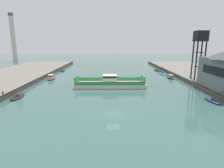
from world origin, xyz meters
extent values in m
plane|color=#3D6660|center=(0.00, 0.00, 0.00)|extent=(400.00, 400.00, 0.00)
cube|color=#4C4742|center=(-25.37, 20.00, 0.64)|extent=(0.30, 140.00, 1.29)
cube|color=#4C4742|center=(25.37, 20.00, 0.64)|extent=(0.30, 140.00, 1.29)
cube|color=beige|center=(-0.58, 22.94, 0.55)|extent=(21.53, 7.20, 1.10)
cube|color=#2D8947|center=(-0.59, 26.43, 1.65)|extent=(20.63, 0.22, 1.10)
cube|color=#2D8947|center=(-0.56, 19.46, 1.65)|extent=(20.63, 0.22, 1.10)
cube|color=beige|center=(-0.58, 22.94, 2.32)|extent=(4.32, 3.92, 2.44)
cube|color=black|center=(-0.58, 22.94, 3.19)|extent=(4.36, 3.96, 0.60)
cube|color=#2D8947|center=(9.67, 23.00, 2.20)|extent=(0.53, 4.97, 2.20)
cube|color=#2D8947|center=(-10.82, 22.89, 2.20)|extent=(0.53, 4.97, 2.20)
ellipsoid|color=#237075|center=(22.42, 46.01, 0.18)|extent=(3.21, 8.26, 0.36)
cube|color=#4C4C51|center=(22.42, 46.01, 0.61)|extent=(0.96, 0.46, 0.50)
ellipsoid|color=navy|center=(-23.33, 54.56, 0.25)|extent=(2.36, 5.28, 0.51)
cube|color=#4C4C51|center=(-23.33, 54.56, 0.76)|extent=(0.63, 0.48, 0.50)
ellipsoid|color=black|center=(22.49, 35.96, 0.24)|extent=(2.21, 5.59, 0.48)
cube|color=silver|center=(22.51, 35.55, 0.98)|extent=(1.43, 2.00, 1.00)
cube|color=black|center=(22.51, 35.55, 1.10)|extent=(1.47, 2.05, 0.30)
ellipsoid|color=red|center=(-22.46, 35.10, 0.28)|extent=(2.80, 7.16, 0.55)
cube|color=silver|center=(-22.43, 34.58, 1.15)|extent=(1.82, 2.55, 1.19)
cube|color=black|center=(-22.43, 34.58, 1.30)|extent=(1.87, 2.63, 0.36)
ellipsoid|color=navy|center=(22.75, 7.22, 0.25)|extent=(2.05, 5.39, 0.50)
cube|color=#4C4C51|center=(22.75, 7.22, 0.75)|extent=(0.57, 0.45, 0.50)
ellipsoid|color=black|center=(22.65, 55.38, 0.23)|extent=(3.32, 7.62, 0.47)
cube|color=#4C4C51|center=(22.65, 55.38, 0.72)|extent=(0.88, 0.50, 0.50)
ellipsoid|color=black|center=(-23.35, 11.26, 0.19)|extent=(2.72, 6.61, 0.38)
cube|color=#4C4C51|center=(-23.35, 11.26, 0.63)|extent=(0.83, 0.45, 0.50)
cube|color=black|center=(25.86, 11.66, 6.23)|extent=(0.08, 14.26, 2.23)
cylinder|color=black|center=(27.05, 28.63, 7.47)|extent=(0.44, 0.44, 12.38)
cylinder|color=black|center=(29.78, 28.63, 7.47)|extent=(0.44, 0.44, 12.38)
cylinder|color=black|center=(27.05, 25.91, 7.47)|extent=(0.44, 0.44, 12.38)
cylinder|color=black|center=(29.78, 25.91, 7.47)|extent=(0.44, 0.44, 12.38)
cube|color=black|center=(28.41, 27.27, 5.62)|extent=(2.73, 0.20, 0.20)
cube|color=black|center=(28.41, 27.27, 5.62)|extent=(0.20, 2.73, 0.20)
cube|color=black|center=(28.41, 27.27, 10.20)|extent=(2.73, 0.20, 0.20)
cube|color=black|center=(28.41, 27.27, 10.20)|extent=(0.20, 2.73, 0.20)
cube|color=black|center=(28.41, 27.27, 15.31)|extent=(3.54, 3.54, 3.30)
cylinder|color=black|center=(-25.92, 9.65, 1.56)|extent=(0.28, 0.28, 0.55)
sphere|color=black|center=(-25.92, 9.65, 1.84)|extent=(0.32, 0.32, 0.32)
cylinder|color=black|center=(25.92, 8.85, 1.56)|extent=(0.28, 0.28, 0.55)
sphere|color=black|center=(25.92, 8.85, 1.84)|extent=(0.32, 0.32, 0.32)
cylinder|color=beige|center=(-70.11, 103.60, 16.98)|extent=(3.16, 3.16, 33.95)
cylinder|color=#4C4C4C|center=(-70.11, 103.60, 32.95)|extent=(3.41, 3.41, 2.00)
camera|label=1|loc=(-0.60, -32.09, 13.01)|focal=29.18mm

